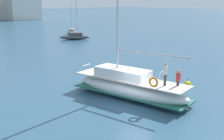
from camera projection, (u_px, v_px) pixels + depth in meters
ground_plane at (136, 105)px, 20.61m from camera, size 400.00×400.00×0.00m
main_sailboat at (129, 86)px, 21.93m from camera, size 3.96×9.86×12.32m
moored_sloop_near at (73, 32)px, 61.46m from camera, size 1.47×4.97×6.54m
moored_catamaran at (75, 36)px, 53.68m from camera, size 5.43×4.25×8.54m
seagull at (180, 108)px, 19.33m from camera, size 0.48×1.03×0.17m
mooring_buoy at (187, 84)px, 24.85m from camera, size 0.61×0.61×0.90m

